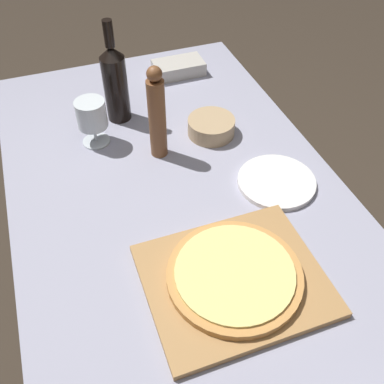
{
  "coord_description": "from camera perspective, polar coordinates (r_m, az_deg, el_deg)",
  "views": [
    {
      "loc": [
        -0.25,
        -0.67,
        1.61
      ],
      "look_at": [
        0.01,
        0.05,
        0.83
      ],
      "focal_mm": 42.0,
      "sensor_mm": 36.0,
      "label": 1
    }
  ],
  "objects": [
    {
      "name": "pizza",
      "position": [
        0.99,
        5.42,
        -10.38
      ],
      "size": [
        0.3,
        0.3,
        0.02
      ],
      "color": "#C68947",
      "rests_on": "cutting_board"
    },
    {
      "name": "pepper_mill",
      "position": [
        1.22,
        -4.36,
        9.78
      ],
      "size": [
        0.05,
        0.05,
        0.28
      ],
      "color": "brown",
      "rests_on": "dining_table"
    },
    {
      "name": "wine_glass",
      "position": [
        1.31,
        -12.64,
        9.46
      ],
      "size": [
        0.09,
        0.09,
        0.14
      ],
      "color": "silver",
      "rests_on": "dining_table"
    },
    {
      "name": "small_bowl",
      "position": [
        1.36,
        2.46,
        8.29
      ],
      "size": [
        0.14,
        0.14,
        0.05
      ],
      "color": "tan",
      "rests_on": "dining_table"
    },
    {
      "name": "cutting_board",
      "position": [
        1.0,
        5.34,
        -11.05
      ],
      "size": [
        0.38,
        0.32,
        0.02
      ],
      "color": "#A87A47",
      "rests_on": "dining_table"
    },
    {
      "name": "dining_table",
      "position": [
        1.17,
        0.28,
        -7.06
      ],
      "size": [
        0.86,
        1.72,
        0.77
      ],
      "color": "#9393A8",
      "rests_on": "ground_plane"
    },
    {
      "name": "food_container",
      "position": [
        1.65,
        -1.72,
        15.5
      ],
      "size": [
        0.18,
        0.1,
        0.05
      ],
      "color": "#BCB7AD",
      "rests_on": "dining_table"
    },
    {
      "name": "dinner_plate",
      "position": [
        1.22,
        10.68,
        1.29
      ],
      "size": [
        0.21,
        0.21,
        0.01
      ],
      "color": "white",
      "rests_on": "dining_table"
    },
    {
      "name": "ground_plane",
      "position": [
        1.76,
        0.2,
        -20.73
      ],
      "size": [
        12.0,
        12.0,
        0.0
      ],
      "primitive_type": "plane",
      "color": "#382D23"
    },
    {
      "name": "wine_bottle",
      "position": [
        1.39,
        -9.73,
        13.6
      ],
      "size": [
        0.07,
        0.07,
        0.32
      ],
      "color": "black",
      "rests_on": "dining_table"
    }
  ]
}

